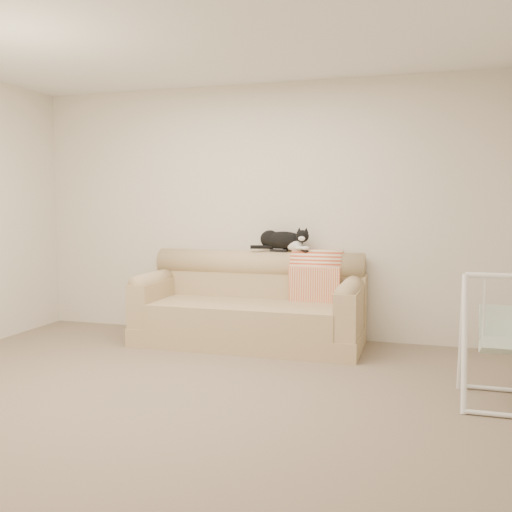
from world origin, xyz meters
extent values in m
plane|color=#786A58|center=(0.00, 0.00, 0.00)|extent=(5.00, 5.00, 0.00)
cube|color=beige|center=(0.00, 2.00, 1.30)|extent=(5.00, 0.04, 2.60)
cube|color=white|center=(0.00, 0.00, 2.59)|extent=(5.00, 4.00, 0.02)
cube|color=tan|center=(-0.01, 1.53, 0.09)|extent=(2.20, 0.90, 0.18)
cube|color=tan|center=(-0.01, 1.42, 0.30)|extent=(1.80, 0.68, 0.24)
cube|color=tan|center=(-0.01, 1.87, 0.43)|extent=(2.20, 0.22, 0.50)
cylinder|color=tan|center=(-0.01, 1.87, 0.76)|extent=(2.16, 0.28, 0.28)
cube|color=tan|center=(-1.00, 1.53, 0.39)|extent=(0.20, 0.88, 0.42)
cylinder|color=tan|center=(-1.00, 1.53, 0.60)|extent=(0.18, 0.84, 0.18)
cube|color=tan|center=(0.98, 1.53, 0.39)|extent=(0.20, 0.88, 0.42)
cylinder|color=tan|center=(0.98, 1.53, 0.60)|extent=(0.18, 0.84, 0.18)
cube|color=black|center=(0.21, 1.85, 0.91)|extent=(0.18, 0.07, 0.02)
cube|color=gray|center=(0.21, 1.85, 0.92)|extent=(0.10, 0.05, 0.01)
cube|color=black|center=(0.45, 1.84, 0.91)|extent=(0.15, 0.15, 0.02)
ellipsoid|color=black|center=(0.25, 1.87, 1.01)|extent=(0.43, 0.21, 0.18)
ellipsoid|color=black|center=(0.11, 1.89, 1.02)|extent=(0.20, 0.18, 0.18)
ellipsoid|color=white|center=(0.37, 1.84, 0.97)|extent=(0.17, 0.11, 0.12)
ellipsoid|color=black|center=(0.46, 1.82, 1.05)|extent=(0.13, 0.14, 0.12)
ellipsoid|color=white|center=(0.46, 1.77, 1.04)|extent=(0.07, 0.06, 0.05)
sphere|color=#BF7272|center=(0.46, 1.75, 1.04)|extent=(0.01, 0.01, 0.01)
cone|color=black|center=(0.42, 1.84, 1.12)|extent=(0.06, 0.07, 0.06)
cone|color=black|center=(0.49, 1.83, 1.12)|extent=(0.07, 0.07, 0.06)
sphere|color=olive|center=(0.43, 1.78, 1.06)|extent=(0.02, 0.02, 0.02)
sphere|color=olive|center=(0.48, 1.77, 1.06)|extent=(0.02, 0.02, 0.02)
ellipsoid|color=white|center=(0.44, 1.79, 0.94)|extent=(0.08, 0.10, 0.04)
ellipsoid|color=white|center=(0.49, 1.79, 0.94)|extent=(0.08, 0.10, 0.04)
cylinder|color=black|center=(0.04, 1.81, 0.94)|extent=(0.23, 0.11, 0.04)
cylinder|color=red|center=(0.61, 1.87, 0.76)|extent=(0.50, 0.33, 0.33)
cube|color=red|center=(0.61, 1.70, 0.56)|extent=(0.50, 0.09, 0.42)
cylinder|color=white|center=(1.89, 0.28, 0.44)|extent=(0.04, 0.31, 0.90)
cylinder|color=white|center=(1.89, 0.55, 0.44)|extent=(0.04, 0.31, 0.90)
cylinder|color=white|center=(2.15, 0.41, 0.89)|extent=(0.51, 0.04, 0.04)
cylinder|color=white|center=(2.15, 0.14, 0.02)|extent=(0.51, 0.03, 0.03)
cylinder|color=white|center=(2.15, 0.69, 0.02)|extent=(0.51, 0.03, 0.03)
cube|color=white|center=(2.15, 0.38, 0.41)|extent=(0.30, 0.27, 0.17)
cube|color=white|center=(2.15, 0.50, 0.55)|extent=(0.30, 0.14, 0.24)
cylinder|color=white|center=(2.02, 0.41, 0.67)|extent=(0.02, 0.02, 0.42)
camera|label=1|loc=(1.62, -3.71, 1.36)|focal=40.00mm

